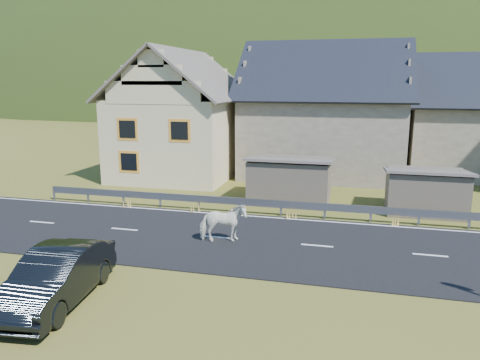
# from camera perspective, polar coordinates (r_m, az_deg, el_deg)

# --- Properties ---
(ground) EXTENTS (160.00, 160.00, 0.00)m
(ground) POSITION_cam_1_polar(r_m,az_deg,el_deg) (18.04, 9.37, -8.02)
(ground) COLOR #475117
(ground) RESTS_ON ground
(road) EXTENTS (60.00, 7.00, 0.04)m
(road) POSITION_cam_1_polar(r_m,az_deg,el_deg) (18.04, 9.38, -7.96)
(road) COLOR black
(road) RESTS_ON ground
(lane_markings) EXTENTS (60.00, 6.60, 0.01)m
(lane_markings) POSITION_cam_1_polar(r_m,az_deg,el_deg) (18.03, 9.38, -7.89)
(lane_markings) COLOR silver
(lane_markings) RESTS_ON road
(guardrail) EXTENTS (28.10, 0.09, 0.75)m
(guardrail) POSITION_cam_1_polar(r_m,az_deg,el_deg) (21.38, 10.31, -3.28)
(guardrail) COLOR #93969B
(guardrail) RESTS_ON ground
(shed_left) EXTENTS (4.30, 3.30, 2.40)m
(shed_left) POSITION_cam_1_polar(r_m,az_deg,el_deg) (24.18, 6.13, -0.06)
(shed_left) COLOR #6C604F
(shed_left) RESTS_ON ground
(shed_right) EXTENTS (3.80, 2.90, 2.20)m
(shed_right) POSITION_cam_1_polar(r_m,az_deg,el_deg) (23.70, 21.69, -1.35)
(shed_right) COLOR #6C604F
(shed_right) RESTS_ON ground
(house_cream) EXTENTS (7.80, 9.80, 8.30)m
(house_cream) POSITION_cam_1_polar(r_m,az_deg,el_deg) (31.10, -7.13, 8.66)
(house_cream) COLOR beige
(house_cream) RESTS_ON ground
(house_stone_a) EXTENTS (10.80, 9.80, 8.90)m
(house_stone_a) POSITION_cam_1_polar(r_m,az_deg,el_deg) (32.03, 10.30, 9.15)
(house_stone_a) COLOR gray
(house_stone_a) RESTS_ON ground
(mountain) EXTENTS (440.00, 280.00, 260.00)m
(mountain) POSITION_cam_1_polar(r_m,az_deg,el_deg) (198.68, 15.30, 4.05)
(mountain) COLOR #1F390E
(mountain) RESTS_ON ground
(conifer_patch) EXTENTS (76.00, 50.00, 28.00)m
(conifer_patch) POSITION_cam_1_polar(r_m,az_deg,el_deg) (138.85, -9.81, 11.81)
(conifer_patch) COLOR black
(conifer_patch) RESTS_ON ground
(horse) EXTENTS (1.35, 1.96, 1.51)m
(horse) POSITION_cam_1_polar(r_m,az_deg,el_deg) (18.00, -2.09, -5.24)
(horse) COLOR white
(horse) RESTS_ON road
(car) EXTENTS (2.13, 4.78, 1.52)m
(car) POSITION_cam_1_polar(r_m,az_deg,el_deg) (14.30, -21.48, -10.94)
(car) COLOR black
(car) RESTS_ON ground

